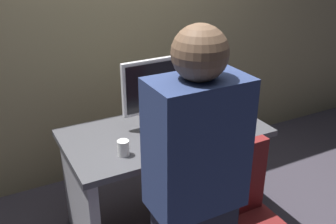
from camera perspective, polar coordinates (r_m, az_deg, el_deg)
ground_plane at (r=2.99m, az=-0.47°, el=-15.70°), size 9.00×9.00×0.00m
desk at (r=2.69m, az=-0.50°, el=-7.29°), size 1.32×0.71×0.76m
person_at_desk at (r=1.77m, az=3.94°, el=-13.40°), size 0.40×0.24×1.64m
monitor at (r=2.57m, az=-1.16°, el=3.64°), size 0.54×0.15×0.46m
keyboard at (r=2.47m, az=1.20°, el=-3.56°), size 0.44×0.15×0.02m
mouse at (r=2.61m, az=7.15°, el=-1.97°), size 0.06×0.10×0.03m
cup_near_keyboard at (r=2.28m, az=-6.56°, el=-5.26°), size 0.07×0.07×0.09m
book_stack at (r=2.89m, az=5.29°, el=1.97°), size 0.23×0.18×0.15m
cell_phone at (r=2.64m, az=9.05°, el=-2.04°), size 0.11×0.16×0.01m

